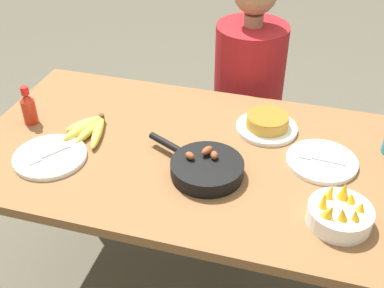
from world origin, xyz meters
name	(u,v)px	position (x,y,z in m)	size (l,w,h in m)	color
dining_table	(192,175)	(0.00, 0.00, 0.66)	(1.54, 0.86, 0.77)	brown
banana_bunch	(89,129)	(-0.39, 0.00, 0.79)	(0.17, 0.20, 0.04)	gold
skillet	(206,168)	(0.08, -0.11, 0.80)	(0.36, 0.24, 0.08)	black
frittata_plate_center	(267,124)	(0.23, 0.20, 0.79)	(0.22, 0.22, 0.06)	white
empty_plate_near_front	(322,161)	(0.44, 0.05, 0.78)	(0.24, 0.24, 0.02)	white
empty_plate_far_left	(50,157)	(-0.45, -0.17, 0.78)	(0.25, 0.25, 0.02)	white
fruit_bowl_mango	(340,213)	(0.50, -0.22, 0.80)	(0.18, 0.18, 0.11)	white
hot_sauce_bottle	(29,107)	(-0.63, 0.01, 0.83)	(0.05, 0.05, 0.15)	#B72814
person_figure	(246,120)	(0.08, 0.65, 0.50)	(0.35, 0.35, 1.21)	black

